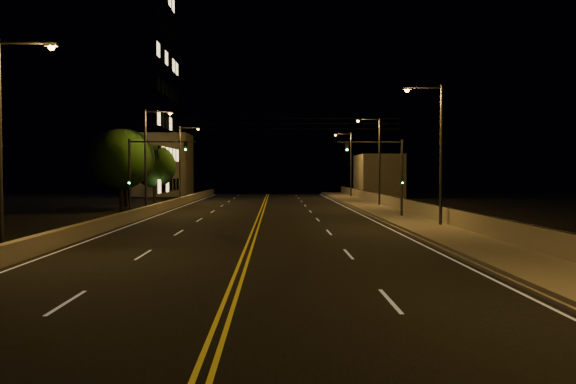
{
  "coord_description": "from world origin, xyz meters",
  "views": [
    {
      "loc": [
        1.29,
        -14.04,
        3.62
      ],
      "look_at": [
        2.0,
        18.0,
        2.5
      ],
      "focal_mm": 35.0,
      "sensor_mm": 36.0,
      "label": 1
    }
  ],
  "objects_px": {
    "streetlight_3": "(349,161)",
    "tree_2": "(154,166)",
    "building_tower": "(72,75)",
    "tree_1": "(125,158)",
    "streetlight_2": "(377,156)",
    "traffic_signal_left": "(143,169)",
    "streetlight_4": "(6,133)",
    "traffic_signal_right": "(389,169)",
    "streetlight_1": "(437,146)",
    "tree_0": "(121,159)",
    "streetlight_5": "(149,154)",
    "streetlight_6": "(182,159)"
  },
  "relations": [
    {
      "from": "streetlight_4",
      "to": "streetlight_6",
      "type": "distance_m",
      "value": 43.99
    },
    {
      "from": "traffic_signal_right",
      "to": "tree_2",
      "type": "height_order",
      "value": "tree_2"
    },
    {
      "from": "streetlight_1",
      "to": "tree_1",
      "type": "bearing_deg",
      "value": 137.26
    },
    {
      "from": "streetlight_2",
      "to": "streetlight_6",
      "type": "relative_size",
      "value": 1.0
    },
    {
      "from": "traffic_signal_right",
      "to": "building_tower",
      "type": "xyz_separation_m",
      "value": [
        -34.12,
        28.01,
        11.85
      ]
    },
    {
      "from": "streetlight_3",
      "to": "traffic_signal_right",
      "type": "height_order",
      "value": "streetlight_3"
    },
    {
      "from": "streetlight_2",
      "to": "tree_1",
      "type": "relative_size",
      "value": 1.12
    },
    {
      "from": "streetlight_2",
      "to": "traffic_signal_left",
      "type": "height_order",
      "value": "streetlight_2"
    },
    {
      "from": "streetlight_2",
      "to": "tree_2",
      "type": "xyz_separation_m",
      "value": [
        -24.67,
        10.57,
        -0.92
      ]
    },
    {
      "from": "traffic_signal_right",
      "to": "traffic_signal_left",
      "type": "distance_m",
      "value": 18.81
    },
    {
      "from": "streetlight_5",
      "to": "streetlight_6",
      "type": "height_order",
      "value": "same"
    },
    {
      "from": "tree_0",
      "to": "tree_1",
      "type": "bearing_deg",
      "value": 101.43
    },
    {
      "from": "streetlight_1",
      "to": "streetlight_4",
      "type": "xyz_separation_m",
      "value": [
        -21.44,
        -11.76,
        0.0
      ]
    },
    {
      "from": "streetlight_3",
      "to": "traffic_signal_left",
      "type": "height_order",
      "value": "streetlight_3"
    },
    {
      "from": "streetlight_6",
      "to": "traffic_signal_right",
      "type": "bearing_deg",
      "value": -51.16
    },
    {
      "from": "streetlight_2",
      "to": "traffic_signal_left",
      "type": "relative_size",
      "value": 1.48
    },
    {
      "from": "tree_2",
      "to": "streetlight_4",
      "type": "bearing_deg",
      "value": -85.75
    },
    {
      "from": "building_tower",
      "to": "tree_1",
      "type": "xyz_separation_m",
      "value": [
        9.59,
        -11.41,
        -10.58
      ]
    },
    {
      "from": "streetlight_3",
      "to": "traffic_signal_left",
      "type": "relative_size",
      "value": 1.48
    },
    {
      "from": "streetlight_5",
      "to": "streetlight_6",
      "type": "bearing_deg",
      "value": 90.0
    },
    {
      "from": "streetlight_1",
      "to": "tree_1",
      "type": "xyz_separation_m",
      "value": [
        -26.05,
        24.08,
        -0.12
      ]
    },
    {
      "from": "streetlight_3",
      "to": "tree_0",
      "type": "bearing_deg",
      "value": -134.47
    },
    {
      "from": "streetlight_3",
      "to": "tree_2",
      "type": "relative_size",
      "value": 1.32
    },
    {
      "from": "streetlight_2",
      "to": "streetlight_4",
      "type": "relative_size",
      "value": 1.0
    },
    {
      "from": "traffic_signal_left",
      "to": "streetlight_3",
      "type": "bearing_deg",
      "value": 59.85
    },
    {
      "from": "streetlight_4",
      "to": "traffic_signal_right",
      "type": "distance_m",
      "value": 27.74
    },
    {
      "from": "streetlight_4",
      "to": "streetlight_1",
      "type": "bearing_deg",
      "value": 28.75
    },
    {
      "from": "traffic_signal_left",
      "to": "tree_0",
      "type": "xyz_separation_m",
      "value": [
        -4.36,
        9.85,
        0.96
      ]
    },
    {
      "from": "streetlight_3",
      "to": "tree_2",
      "type": "height_order",
      "value": "streetlight_3"
    },
    {
      "from": "streetlight_6",
      "to": "streetlight_1",
      "type": "bearing_deg",
      "value": -56.36
    },
    {
      "from": "streetlight_5",
      "to": "building_tower",
      "type": "distance_m",
      "value": 27.46
    },
    {
      "from": "streetlight_3",
      "to": "streetlight_6",
      "type": "relative_size",
      "value": 1.0
    },
    {
      "from": "tree_2",
      "to": "traffic_signal_right",
      "type": "bearing_deg",
      "value": -46.27
    },
    {
      "from": "building_tower",
      "to": "tree_1",
      "type": "distance_m",
      "value": 18.28
    },
    {
      "from": "streetlight_6",
      "to": "building_tower",
      "type": "height_order",
      "value": "building_tower"
    },
    {
      "from": "streetlight_1",
      "to": "tree_2",
      "type": "height_order",
      "value": "streetlight_1"
    },
    {
      "from": "streetlight_6",
      "to": "tree_0",
      "type": "xyz_separation_m",
      "value": [
        -3.24,
        -14.9,
        -0.43
      ]
    },
    {
      "from": "streetlight_6",
      "to": "traffic_signal_left",
      "type": "relative_size",
      "value": 1.48
    },
    {
      "from": "streetlight_1",
      "to": "streetlight_5",
      "type": "height_order",
      "value": "same"
    },
    {
      "from": "streetlight_3",
      "to": "traffic_signal_left",
      "type": "xyz_separation_m",
      "value": [
        -20.33,
        -34.99,
        -1.39
      ]
    },
    {
      "from": "traffic_signal_right",
      "to": "streetlight_6",
      "type": "bearing_deg",
      "value": 128.84
    },
    {
      "from": "streetlight_2",
      "to": "tree_2",
      "type": "distance_m",
      "value": 26.85
    },
    {
      "from": "streetlight_2",
      "to": "streetlight_3",
      "type": "xyz_separation_m",
      "value": [
        0.0,
        21.35,
        0.0
      ]
    },
    {
      "from": "streetlight_6",
      "to": "tree_0",
      "type": "height_order",
      "value": "streetlight_6"
    },
    {
      "from": "streetlight_3",
      "to": "streetlight_1",
      "type": "bearing_deg",
      "value": -90.0
    },
    {
      "from": "tree_0",
      "to": "building_tower",
      "type": "bearing_deg",
      "value": 121.1
    },
    {
      "from": "streetlight_4",
      "to": "tree_2",
      "type": "relative_size",
      "value": 1.32
    },
    {
      "from": "traffic_signal_left",
      "to": "streetlight_4",
      "type": "bearing_deg",
      "value": -93.32
    },
    {
      "from": "streetlight_5",
      "to": "building_tower",
      "type": "height_order",
      "value": "building_tower"
    },
    {
      "from": "streetlight_1",
      "to": "building_tower",
      "type": "relative_size",
      "value": 0.28
    }
  ]
}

